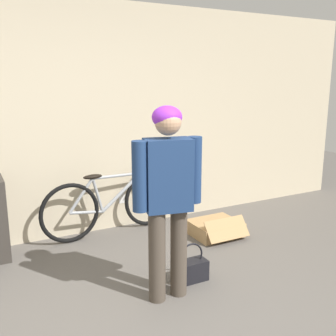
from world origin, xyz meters
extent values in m
cube|color=beige|center=(0.00, 2.53, 1.30)|extent=(8.00, 0.06, 2.60)
cube|color=white|center=(0.55, 2.50, 0.35)|extent=(0.08, 0.01, 0.12)
cylinder|color=#4C4238|center=(0.19, 0.81, 0.38)|extent=(0.14, 0.14, 0.75)
cylinder|color=#4C4238|center=(0.38, 0.81, 0.38)|extent=(0.14, 0.14, 0.75)
cube|color=navy|center=(0.29, 0.81, 1.03)|extent=(0.39, 0.28, 0.56)
cylinder|color=navy|center=(0.05, 0.81, 1.05)|extent=(0.12, 0.12, 0.53)
cylinder|color=navy|center=(0.52, 0.81, 1.05)|extent=(0.12, 0.12, 0.53)
sphere|color=tan|center=(0.29, 0.81, 1.44)|extent=(0.20, 0.20, 0.20)
ellipsoid|color=purple|center=(0.29, 0.83, 1.47)|extent=(0.23, 0.21, 0.17)
torus|color=black|center=(-0.14, 2.30, 0.33)|extent=(0.67, 0.10, 0.67)
torus|color=black|center=(0.86, 2.37, 0.33)|extent=(0.67, 0.10, 0.67)
cylinder|color=#999EA3|center=(0.05, 2.31, 0.31)|extent=(0.38, 0.06, 0.08)
cylinder|color=#999EA3|center=(0.00, 2.31, 0.51)|extent=(0.31, 0.06, 0.37)
cylinder|color=#999EA3|center=(0.19, 2.32, 0.49)|extent=(0.13, 0.04, 0.41)
cylinder|color=#999EA3|center=(0.49, 2.34, 0.48)|extent=(0.52, 0.08, 0.42)
cylinder|color=#999EA3|center=(0.44, 2.34, 0.68)|extent=(0.60, 0.08, 0.05)
cylinder|color=#999EA3|center=(0.80, 2.37, 0.50)|extent=(0.15, 0.05, 0.35)
cylinder|color=#999EA3|center=(0.76, 2.37, 0.70)|extent=(0.07, 0.04, 0.08)
cylinder|color=#999EA3|center=(0.78, 2.37, 0.73)|extent=(0.06, 0.46, 0.02)
ellipsoid|color=black|center=(0.14, 2.32, 0.71)|extent=(0.23, 0.10, 0.05)
cube|color=black|center=(0.59, 0.95, 0.09)|extent=(0.29, 0.15, 0.18)
torus|color=black|center=(0.59, 0.95, 0.24)|extent=(0.24, 0.02, 0.24)
cube|color=tan|center=(1.39, 1.74, 0.08)|extent=(0.54, 0.46, 0.16)
cube|color=tan|center=(1.39, 1.51, 0.15)|extent=(0.52, 0.16, 0.20)
camera|label=1|loc=(-1.08, -1.78, 1.74)|focal=42.00mm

